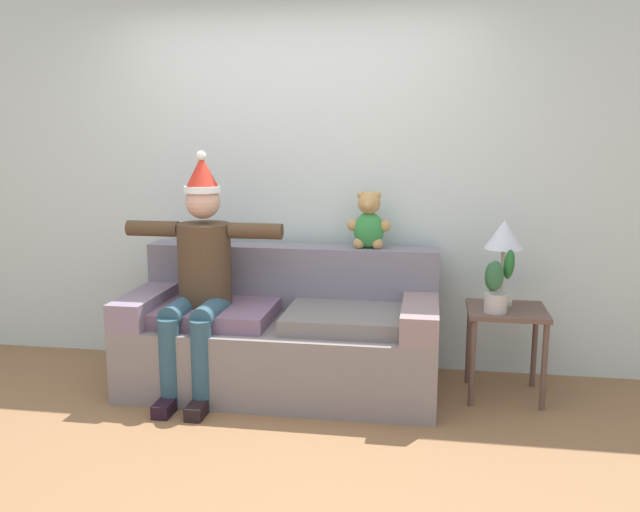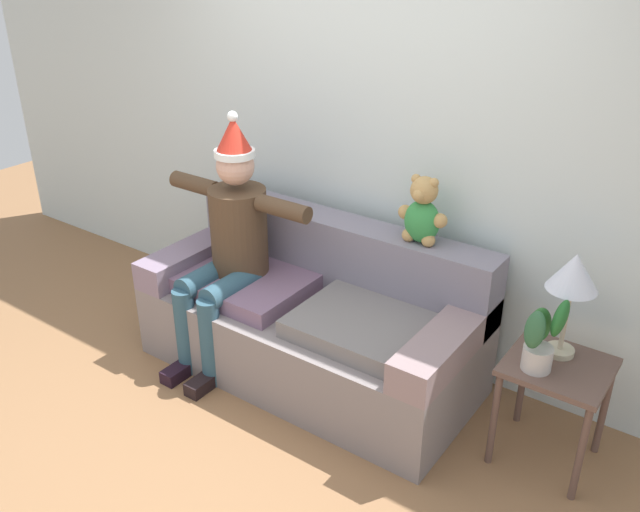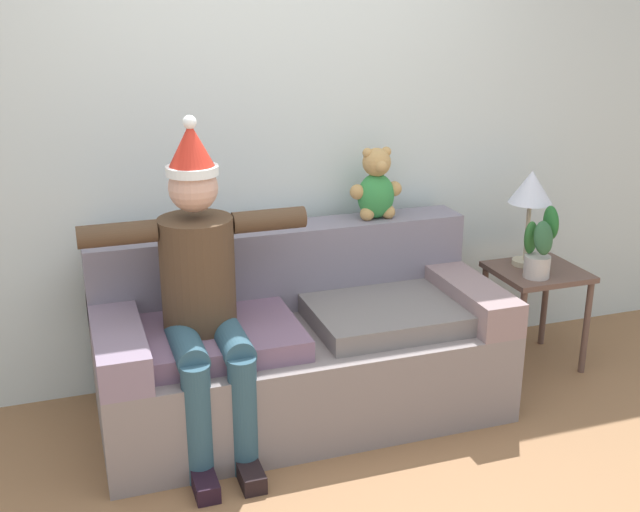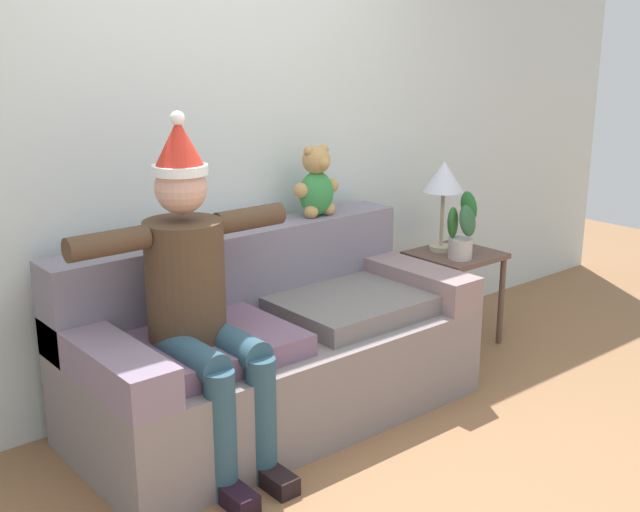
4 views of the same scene
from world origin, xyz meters
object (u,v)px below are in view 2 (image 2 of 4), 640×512
person_seated (228,241)px  table_lamp (573,277)px  teddy_bear (422,213)px  side_table (556,381)px  couch (314,318)px  potted_plant (542,339)px

person_seated → table_lamp: bearing=9.3°
teddy_bear → table_lamp: size_ratio=0.71×
side_table → table_lamp: size_ratio=1.06×
person_seated → side_table: person_seated is taller
side_table → table_lamp: bearing=107.9°
table_lamp → couch: bearing=-174.3°
person_seated → teddy_bear: (1.02, 0.44, 0.28)m
teddy_bear → side_table: teddy_bear is taller
teddy_bear → side_table: bearing=-14.4°
table_lamp → potted_plant: size_ratio=1.34×
person_seated → couch: bearing=18.7°
person_seated → table_lamp: 1.91m
person_seated → teddy_bear: size_ratio=4.02×
teddy_bear → potted_plant: 0.93m
table_lamp → teddy_bear: bearing=170.9°
couch → person_seated: (-0.50, -0.17, 0.43)m
table_lamp → potted_plant: bearing=-103.2°
table_lamp → potted_plant: 0.32m
couch → teddy_bear: 0.92m
person_seated → side_table: 1.94m
couch → teddy_bear: size_ratio=5.18×
couch → table_lamp: bearing=5.7°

